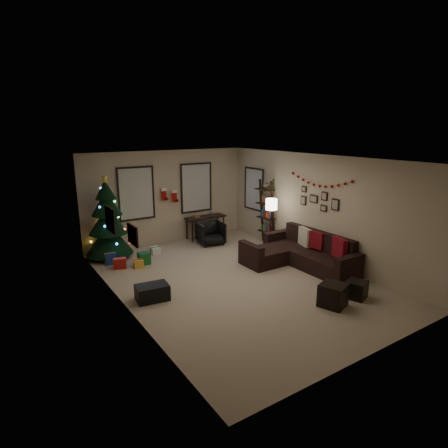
{
  "coord_description": "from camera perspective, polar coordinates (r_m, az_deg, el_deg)",
  "views": [
    {
      "loc": [
        -4.49,
        -6.47,
        3.33
      ],
      "look_at": [
        0.1,
        0.6,
        1.15
      ],
      "focal_mm": 30.02,
      "sensor_mm": 36.0,
      "label": 1
    }
  ],
  "objects": [
    {
      "name": "floor_lamp",
      "position": [
        10.16,
        7.22,
        2.46
      ],
      "size": [
        0.31,
        0.31,
        1.47
      ],
      "rotation": [
        0.0,
        0.0,
        -0.03
      ],
      "color": "black",
      "rests_on": "floor"
    },
    {
      "name": "wall_right",
      "position": [
        9.73,
        13.92,
        2.33
      ],
      "size": [
        0.0,
        7.0,
        7.0
      ],
      "primitive_type": "plane",
      "rotation": [
        1.57,
        0.0,
        -1.57
      ],
      "color": "#C3B295",
      "rests_on": "floor"
    },
    {
      "name": "art_abstract",
      "position": [
        6.51,
        -13.75,
        -1.64
      ],
      "size": [
        0.04,
        0.45,
        0.35
      ],
      "color": "black",
      "rests_on": "wall_left"
    },
    {
      "name": "floor",
      "position": [
        8.55,
        1.65,
        -8.43
      ],
      "size": [
        7.0,
        7.0,
        0.0
      ],
      "primitive_type": "plane",
      "color": "tan",
      "rests_on": "ground"
    },
    {
      "name": "wall_left",
      "position": [
        7.05,
        -15.25,
        -2.34
      ],
      "size": [
        0.0,
        7.0,
        7.0
      ],
      "primitive_type": "plane",
      "rotation": [
        1.57,
        0.0,
        1.57
      ],
      "color": "#C3B295",
      "rests_on": "floor"
    },
    {
      "name": "desk_chair",
      "position": [
        10.95,
        -2.04,
        -1.38
      ],
      "size": [
        0.73,
        0.7,
        0.67
      ],
      "primitive_type": "imported",
      "rotation": [
        0.0,
        0.0,
        -0.15
      ],
      "color": "black",
      "rests_on": "floor"
    },
    {
      "name": "pillow_red_b",
      "position": [
        9.5,
        13.79,
        -2.39
      ],
      "size": [
        0.16,
        0.43,
        0.42
      ],
      "primitive_type": "cube",
      "rotation": [
        0.0,
        0.0,
        0.13
      ],
      "color": "maroon",
      "rests_on": "sofa"
    },
    {
      "name": "wall_back",
      "position": [
        11.11,
        -8.64,
        4.08
      ],
      "size": [
        5.0,
        0.0,
        5.0
      ],
      "primitive_type": "plane",
      "rotation": [
        1.57,
        0.0,
        0.0
      ],
      "color": "#C3B295",
      "rests_on": "floor"
    },
    {
      "name": "bookshelf",
      "position": [
        10.91,
        6.49,
        1.62
      ],
      "size": [
        0.3,
        0.55,
        1.89
      ],
      "color": "black",
      "rests_on": "floor"
    },
    {
      "name": "window_back_left",
      "position": [
        10.7,
        -13.25,
        4.54
      ],
      "size": [
        1.05,
        0.06,
        1.5
      ],
      "color": "#728CB2",
      "rests_on": "wall_back"
    },
    {
      "name": "wall_front",
      "position": [
        5.74,
        22.17,
        -6.83
      ],
      "size": [
        5.0,
        0.0,
        5.0
      ],
      "primitive_type": "plane",
      "rotation": [
        -1.57,
        0.0,
        0.0
      ],
      "color": "#C3B295",
      "rests_on": "floor"
    },
    {
      "name": "stocking_left",
      "position": [
        10.94,
        -9.11,
        4.53
      ],
      "size": [
        0.2,
        0.05,
        0.36
      ],
      "color": "#990F0C",
      "rests_on": "wall_back"
    },
    {
      "name": "ceiling",
      "position": [
        7.9,
        1.79,
        9.92
      ],
      "size": [
        7.0,
        7.0,
        0.0
      ],
      "primitive_type": "plane",
      "rotation": [
        3.14,
        0.0,
        0.0
      ],
      "color": "white",
      "rests_on": "floor"
    },
    {
      "name": "stocking_right",
      "position": [
        11.09,
        -7.53,
        4.28
      ],
      "size": [
        0.2,
        0.05,
        0.36
      ],
      "color": "#990F0C",
      "rests_on": "wall_back"
    },
    {
      "name": "sofa",
      "position": [
        9.48,
        11.39,
        -4.6
      ],
      "size": [
        1.78,
        2.59,
        0.84
      ],
      "color": "black",
      "rests_on": "floor"
    },
    {
      "name": "storage_bin",
      "position": [
        7.68,
        -10.87,
        -10.2
      ],
      "size": [
        0.68,
        0.5,
        0.32
      ],
      "primitive_type": "cube",
      "rotation": [
        0.0,
        0.0,
        -0.12
      ],
      "color": "black",
      "rests_on": "floor"
    },
    {
      "name": "pillow_cream",
      "position": [
        9.74,
        12.2,
        -1.92
      ],
      "size": [
        0.25,
        0.48,
        0.46
      ],
      "primitive_type": "cube",
      "rotation": [
        0.0,
        0.0,
        -0.28
      ],
      "color": "beige",
      "rests_on": "sofa"
    },
    {
      "name": "window_back_right",
      "position": [
        11.47,
        -4.28,
        5.54
      ],
      "size": [
        1.05,
        0.06,
        1.5
      ],
      "color": "#728CB2",
      "rests_on": "wall_back"
    },
    {
      "name": "window_right_wall",
      "position": [
        11.54,
        4.61,
        5.34
      ],
      "size": [
        0.06,
        0.9,
        1.3
      ],
      "color": "#728CB2",
      "rests_on": "wall_right"
    },
    {
      "name": "ottoman_far",
      "position": [
        8.07,
        19.49,
        -9.38
      ],
      "size": [
        0.48,
        0.48,
        0.36
      ],
      "primitive_type": "cube",
      "rotation": [
        0.0,
        0.0,
        0.34
      ],
      "color": "black",
      "rests_on": "floor"
    },
    {
      "name": "desk",
      "position": [
        11.52,
        -2.85,
        0.79
      ],
      "size": [
        1.26,
        0.45,
        0.68
      ],
      "color": "black",
      "rests_on": "floor"
    },
    {
      "name": "presents",
      "position": [
        9.75,
        -13.75,
        -5.12
      ],
      "size": [
        1.5,
        1.01,
        0.3
      ],
      "rotation": [
        0.0,
        0.0,
        -0.04
      ],
      "color": "navy",
      "rests_on": "floor"
    },
    {
      "name": "gallery",
      "position": [
        9.62,
        14.24,
        3.53
      ],
      "size": [
        0.03,
        1.25,
        0.54
      ],
      "color": "black",
      "rests_on": "wall_right"
    },
    {
      "name": "art_map",
      "position": [
        7.69,
        -16.94,
        0.63
      ],
      "size": [
        0.04,
        0.6,
        0.5
      ],
      "color": "black",
      "rests_on": "wall_left"
    },
    {
      "name": "garland",
      "position": [
        9.51,
        14.38,
        6.33
      ],
      "size": [
        0.08,
        1.9,
        0.3
      ],
      "primitive_type": null,
      "color": "#A5140C",
      "rests_on": "wall_right"
    },
    {
      "name": "ottoman_near",
      "position": [
        7.58,
        16.27,
        -10.35
      ],
      "size": [
        0.59,
        0.59,
        0.44
      ],
      "primitive_type": "cube",
      "rotation": [
        0.0,
        0.0,
        0.34
      ],
      "color": "black",
      "rests_on": "floor"
    },
    {
      "name": "christmas_tree",
      "position": [
        10.13,
        -17.26,
        0.09
      ],
      "size": [
        1.2,
        1.2,
        2.23
      ],
      "rotation": [
        0.0,
        0.0,
        -0.24
      ],
      "color": "black",
      "rests_on": "floor"
    },
    {
      "name": "pillow_red_a",
      "position": [
        9.04,
        17.18,
        -3.49
      ],
      "size": [
        0.27,
        0.49,
        0.48
      ],
      "primitive_type": "cube",
      "rotation": [
        0.0,
        0.0,
        -0.32
      ],
      "color": "maroon",
      "rests_on": "sofa"
    },
    {
      "name": "potted_plant",
      "position": [
        10.67,
        7.0,
        6.14
      ],
      "size": [
        0.55,
        0.56,
        0.47
      ],
      "primitive_type": "imported",
      "rotation": [
        0.0,
        0.0,
        0.86
      ],
      "color": "#4C4C4C",
      "rests_on": "bookshelf"
    }
  ]
}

